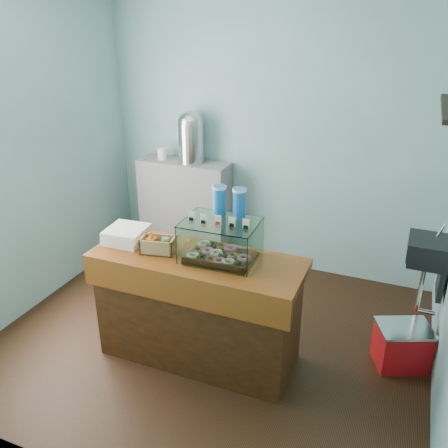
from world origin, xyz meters
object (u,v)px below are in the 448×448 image
at_px(counter, 198,308).
at_px(display_case, 222,237).
at_px(coffee_urn, 191,135).
at_px(red_cooler, 402,346).

bearing_deg(counter, display_case, 24.25).
bearing_deg(coffee_urn, red_cooler, -24.99).
bearing_deg(counter, coffee_urn, 116.91).
xyz_separation_m(counter, display_case, (0.17, 0.08, 0.60)).
bearing_deg(coffee_urn, counter, -63.09).
xyz_separation_m(display_case, coffee_urn, (-0.97, 1.51, 0.33)).
xyz_separation_m(counter, red_cooler, (1.51, 0.51, -0.28)).
xyz_separation_m(display_case, red_cooler, (1.34, 0.43, -0.88)).
relative_size(display_case, coffee_urn, 1.01).
distance_m(display_case, coffee_urn, 1.82).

